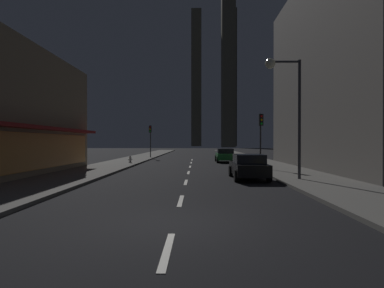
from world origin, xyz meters
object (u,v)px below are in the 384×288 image
(car_parked_far, at_px, (225,155))
(traffic_light_far_left, at_px, (150,134))
(fire_hydrant_far_left, at_px, (130,160))
(street_lamp_right, at_px, (284,89))
(car_parked_near, at_px, (249,166))
(traffic_light_near_right, at_px, (261,129))

(car_parked_far, bearing_deg, traffic_light_far_left, 141.87)
(fire_hydrant_far_left, xyz_separation_m, street_lamp_right, (11.28, -13.00, 4.61))
(street_lamp_right, bearing_deg, car_parked_near, 149.33)
(fire_hydrant_far_left, height_order, street_lamp_right, street_lamp_right)
(traffic_light_near_right, distance_m, traffic_light_far_left, 19.85)
(car_parked_near, relative_size, traffic_light_near_right, 1.01)
(car_parked_near, bearing_deg, fire_hydrant_far_left, 128.49)
(fire_hydrant_far_left, height_order, traffic_light_near_right, traffic_light_near_right)
(car_parked_near, xyz_separation_m, traffic_light_far_left, (-9.10, 22.29, 2.45))
(car_parked_near, relative_size, traffic_light_far_left, 1.01)
(car_parked_far, bearing_deg, car_parked_near, -90.00)
(fire_hydrant_far_left, bearing_deg, street_lamp_right, -49.06)
(fire_hydrant_far_left, xyz_separation_m, traffic_light_near_right, (11.40, -6.19, 2.74))
(fire_hydrant_far_left, distance_m, traffic_light_near_right, 13.26)
(car_parked_near, distance_m, traffic_light_near_right, 6.54)
(traffic_light_far_left, xyz_separation_m, street_lamp_right, (10.88, -23.35, 1.87))
(car_parked_far, relative_size, street_lamp_right, 0.64)
(car_parked_far, bearing_deg, fire_hydrant_far_left, -161.39)
(car_parked_far, relative_size, fire_hydrant_far_left, 6.48)
(traffic_light_near_right, bearing_deg, car_parked_far, 101.44)
(traffic_light_far_left, bearing_deg, street_lamp_right, -65.01)
(car_parked_near, relative_size, street_lamp_right, 0.64)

